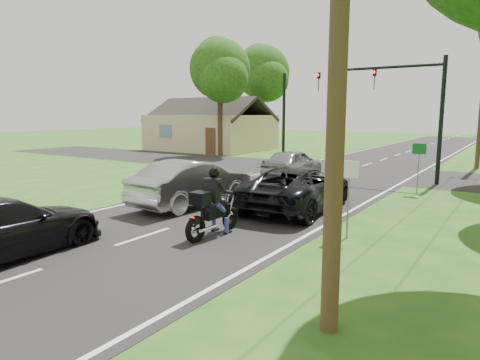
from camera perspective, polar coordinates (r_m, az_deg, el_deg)
name	(u,v)px	position (r m, az deg, el deg)	size (l,w,h in m)	color
ground	(144,237)	(12.16, -12.74, -7.41)	(140.00, 140.00, 0.00)	#245117
road	(301,186)	(20.20, 8.18, -0.78)	(8.00, 100.00, 0.01)	black
cross_road	(346,171)	(25.69, 13.95, 1.11)	(60.00, 7.00, 0.01)	black
motorcycle_rider	(212,209)	(11.79, -3.75, -3.86)	(0.64, 2.27, 1.95)	black
dark_suv	(297,188)	(15.16, 7.64, -1.03)	(2.53, 5.50, 1.53)	black
silver_sedan	(193,183)	(15.76, -6.25, -0.36)	(1.77, 5.08, 1.67)	#9FA0A4
silver_suv	(293,163)	(22.72, 7.05, 2.24)	(1.77, 4.41, 1.50)	gray
dark_car_behind	(0,227)	(11.48, -29.34, -5.54)	(2.02, 4.96, 1.44)	black
traffic_signal	(401,97)	(22.62, 20.70, 10.28)	(6.38, 0.44, 6.00)	black
signal_pole_far	(284,119)	(29.40, 5.85, 8.13)	(0.20, 0.20, 6.00)	black
sign_white	(349,180)	(11.76, 14.30, -0.04)	(0.55, 0.07, 2.12)	slate
sign_green	(419,156)	(19.41, 22.76, 2.97)	(0.55, 0.07, 2.12)	slate
tree_left_near	(221,72)	(34.53, -2.54, 14.15)	(5.12, 4.96, 9.22)	#332316
tree_left_far	(264,75)	(43.97, 3.21, 13.79)	(5.76, 5.58, 10.14)	#332316
house	(211,131)	(40.34, -3.88, 6.60)	(10.20, 8.00, 4.84)	tan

